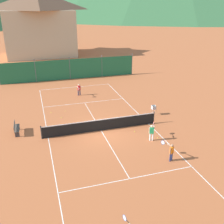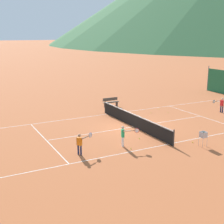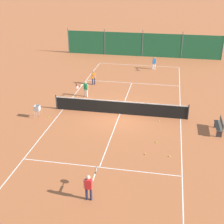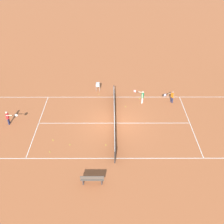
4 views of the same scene
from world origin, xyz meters
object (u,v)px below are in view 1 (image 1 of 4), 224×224
at_px(tennis_ball_near_corner, 65,131).
at_px(tennis_ball_by_net_right, 158,138).
at_px(tennis_net, 101,125).
at_px(tennis_ball_alley_left, 61,117).
at_px(alpine_chalet, 39,23).
at_px(tennis_ball_alley_right, 65,111).
at_px(player_far_baseline, 171,151).
at_px(tennis_ball_far_corner, 51,113).
at_px(tennis_ball_mid_court, 146,116).
at_px(player_near_service, 152,131).
at_px(courtside_bench, 16,128).
at_px(tennis_ball_by_net_left, 135,132).
at_px(ball_hopper, 154,108).
at_px(player_near_baseline, 79,89).

height_order(tennis_ball_near_corner, tennis_ball_by_net_right, same).
height_order(tennis_net, tennis_ball_near_corner, tennis_net).
height_order(tennis_ball_alley_left, alpine_chalet, alpine_chalet).
bearing_deg(alpine_chalet, tennis_ball_by_net_right, -80.21).
bearing_deg(tennis_ball_alley_right, player_far_baseline, -62.36).
distance_m(tennis_ball_far_corner, tennis_ball_mid_court, 8.70).
relative_size(player_near_service, courtside_bench, 0.84).
bearing_deg(tennis_ball_near_corner, tennis_ball_by_net_left, -18.38).
bearing_deg(player_near_service, tennis_ball_mid_court, 70.47).
height_order(tennis_ball_far_corner, ball_hopper, ball_hopper).
height_order(tennis_ball_by_net_left, courtside_bench, courtside_bench).
bearing_deg(tennis_ball_by_net_right, tennis_net, 146.65).
height_order(tennis_ball_by_net_right, alpine_chalet, alpine_chalet).
distance_m(player_near_baseline, tennis_ball_by_net_left, 10.19).
bearing_deg(player_near_service, tennis_ball_alley_left, 134.08).
height_order(tennis_ball_alley_left, ball_hopper, ball_hopper).
xyz_separation_m(player_far_baseline, alpine_chalet, (-5.62, 38.91, 5.12)).
bearing_deg(tennis_ball_alley_left, player_near_service, -45.92).
xyz_separation_m(tennis_net, ball_hopper, (5.29, 1.60, 0.16)).
relative_size(tennis_ball_alley_left, tennis_ball_by_net_right, 1.00).
xyz_separation_m(player_far_baseline, ball_hopper, (2.13, 6.99, -0.05)).
bearing_deg(tennis_ball_far_corner, player_far_baseline, -56.92).
distance_m(courtside_bench, alpine_chalet, 32.74).
bearing_deg(tennis_ball_near_corner, tennis_ball_by_net_right, -25.78).
xyz_separation_m(player_near_service, ball_hopper, (2.16, 4.21, -0.08)).
distance_m(tennis_ball_mid_court, courtside_bench, 10.93).
height_order(tennis_ball_far_corner, alpine_chalet, alpine_chalet).
distance_m(tennis_ball_alley_left, courtside_bench, 4.15).
xyz_separation_m(tennis_net, player_near_service, (3.13, -2.61, 0.23)).
bearing_deg(tennis_ball_far_corner, tennis_net, -54.05).
height_order(player_near_service, tennis_ball_alley_left, player_near_service).
bearing_deg(courtside_bench, player_far_baseline, -35.79).
distance_m(player_near_baseline, tennis_ball_near_corner, 8.57).
bearing_deg(tennis_ball_far_corner, tennis_ball_by_net_left, -44.63).
bearing_deg(player_near_baseline, tennis_ball_near_corner, -108.01).
bearing_deg(tennis_ball_far_corner, courtside_bench, -130.93).
relative_size(tennis_ball_by_net_left, tennis_ball_far_corner, 1.00).
relative_size(tennis_ball_alley_right, courtside_bench, 0.04).
distance_m(tennis_ball_by_net_left, tennis_ball_by_net_right, 1.91).
height_order(tennis_ball_near_corner, courtside_bench, courtside_bench).
distance_m(tennis_ball_near_corner, tennis_ball_far_corner, 4.18).
xyz_separation_m(tennis_ball_alley_left, tennis_ball_mid_court, (7.28, -1.92, 0.00)).
relative_size(tennis_net, ball_hopper, 10.31).
bearing_deg(ball_hopper, tennis_ball_near_corner, -173.36).
bearing_deg(tennis_ball_near_corner, alpine_chalet, 89.53).
bearing_deg(ball_hopper, alpine_chalet, 103.65).
bearing_deg(player_near_service, tennis_ball_near_corner, 150.79).
xyz_separation_m(tennis_ball_far_corner, courtside_bench, (-2.88, -3.32, 0.42)).
bearing_deg(tennis_ball_alley_left, player_far_baseline, -56.34).
bearing_deg(tennis_ball_near_corner, tennis_net, -13.64).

